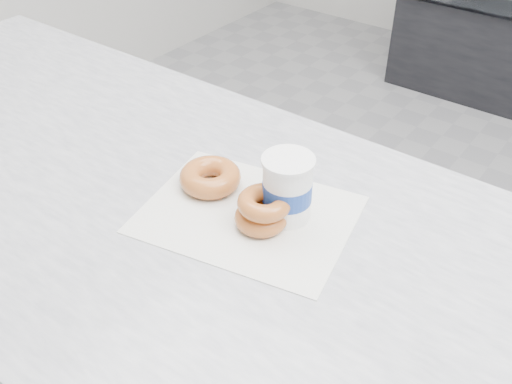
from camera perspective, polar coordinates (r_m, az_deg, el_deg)
wax_paper at (r=0.95m, az=-0.83°, el=-2.24°), size 0.39×0.32×0.00m
donut_single at (r=1.00m, az=-4.60°, el=1.50°), size 0.11×0.11×0.04m
donut_stack at (r=0.91m, az=0.67°, el=-1.84°), size 0.12×0.12×0.06m
coffee_cup at (r=0.91m, az=3.15°, el=0.43°), size 0.10×0.10×0.11m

